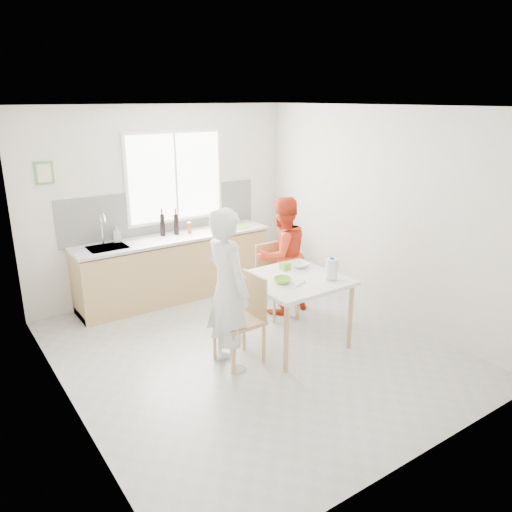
# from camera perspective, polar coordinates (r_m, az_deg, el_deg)

# --- Properties ---
(ground) EXTENTS (4.50, 4.50, 0.00)m
(ground) POSITION_cam_1_polar(r_m,az_deg,el_deg) (5.86, -0.53, -10.68)
(ground) COLOR #B7B7B2
(ground) RESTS_ON ground
(room_shell) EXTENTS (4.50, 4.50, 4.50)m
(room_shell) POSITION_cam_1_polar(r_m,az_deg,el_deg) (5.28, -0.58, 5.21)
(room_shell) COLOR silver
(room_shell) RESTS_ON ground
(window) EXTENTS (1.50, 0.06, 1.30)m
(window) POSITION_cam_1_polar(r_m,az_deg,el_deg) (7.28, -9.21, 8.90)
(window) COLOR white
(window) RESTS_ON room_shell
(backsplash) EXTENTS (3.00, 0.02, 0.65)m
(backsplash) POSITION_cam_1_polar(r_m,az_deg,el_deg) (7.29, -10.49, 5.05)
(backsplash) COLOR white
(backsplash) RESTS_ON room_shell
(picture_frame) EXTENTS (0.22, 0.03, 0.28)m
(picture_frame) POSITION_cam_1_polar(r_m,az_deg,el_deg) (6.70, -23.06, 8.72)
(picture_frame) COLOR #549A46
(picture_frame) RESTS_ON room_shell
(kitchen_counter) EXTENTS (2.84, 0.64, 1.37)m
(kitchen_counter) POSITION_cam_1_polar(r_m,az_deg,el_deg) (7.26, -9.21, -1.57)
(kitchen_counter) COLOR tan
(kitchen_counter) RESTS_ON ground
(dining_table) EXTENTS (1.08, 1.08, 0.82)m
(dining_table) POSITION_cam_1_polar(r_m,az_deg,el_deg) (5.73, 4.28, -3.31)
(dining_table) COLOR white
(dining_table) RESTS_ON ground
(chair_left) EXTENTS (0.46, 0.46, 0.98)m
(chair_left) POSITION_cam_1_polar(r_m,az_deg,el_deg) (5.43, -1.33, -6.73)
(chair_left) COLOR tan
(chair_left) RESTS_ON ground
(chair_far) EXTENTS (0.45, 0.45, 0.95)m
(chair_far) POSITION_cam_1_polar(r_m,az_deg,el_deg) (6.61, 2.07, -2.30)
(chair_far) COLOR tan
(chair_far) RESTS_ON ground
(person_white) EXTENTS (0.43, 0.64, 1.75)m
(person_white) POSITION_cam_1_polar(r_m,az_deg,el_deg) (5.20, -3.25, -3.89)
(person_white) COLOR white
(person_white) RESTS_ON ground
(person_red) EXTENTS (0.77, 0.60, 1.57)m
(person_red) POSITION_cam_1_polar(r_m,az_deg,el_deg) (6.60, 3.00, 0.02)
(person_red) COLOR red
(person_red) RESTS_ON ground
(bowl_green) EXTENTS (0.20, 0.20, 0.06)m
(bowl_green) POSITION_cam_1_polar(r_m,az_deg,el_deg) (5.54, 3.03, -2.79)
(bowl_green) COLOR #90D932
(bowl_green) RESTS_ON dining_table
(bowl_white) EXTENTS (0.22, 0.22, 0.05)m
(bowl_white) POSITION_cam_1_polar(r_m,az_deg,el_deg) (6.06, 5.00, -1.04)
(bowl_white) COLOR white
(bowl_white) RESTS_ON dining_table
(milk_jug) EXTENTS (0.19, 0.14, 0.24)m
(milk_jug) POSITION_cam_1_polar(r_m,az_deg,el_deg) (5.67, 8.66, -1.39)
(milk_jug) COLOR white
(milk_jug) RESTS_ON dining_table
(green_box) EXTENTS (0.10, 0.10, 0.09)m
(green_box) POSITION_cam_1_polar(r_m,az_deg,el_deg) (5.95, 3.35, -1.16)
(green_box) COLOR #7EC42D
(green_box) RESTS_ON dining_table
(spoon) EXTENTS (0.15, 0.07, 0.01)m
(spoon) POSITION_cam_1_polar(r_m,az_deg,el_deg) (5.49, 5.11, -3.23)
(spoon) COLOR #A5A5AA
(spoon) RESTS_ON dining_table
(cutting_board) EXTENTS (0.35, 0.25, 0.01)m
(cutting_board) POSITION_cam_1_polar(r_m,az_deg,el_deg) (7.48, -2.37, 3.29)
(cutting_board) COLOR #71C32D
(cutting_board) RESTS_ON kitchen_counter
(wine_bottle_a) EXTENTS (0.07, 0.07, 0.32)m
(wine_bottle_a) POSITION_cam_1_polar(r_m,az_deg,el_deg) (7.12, -10.65, 3.53)
(wine_bottle_a) COLOR black
(wine_bottle_a) RESTS_ON kitchen_counter
(wine_bottle_b) EXTENTS (0.07, 0.07, 0.30)m
(wine_bottle_b) POSITION_cam_1_polar(r_m,az_deg,el_deg) (7.17, -9.10, 3.64)
(wine_bottle_b) COLOR black
(wine_bottle_b) RESTS_ON kitchen_counter
(jar_amber) EXTENTS (0.06, 0.06, 0.16)m
(jar_amber) POSITION_cam_1_polar(r_m,az_deg,el_deg) (7.21, -7.63, 3.21)
(jar_amber) COLOR #935820
(jar_amber) RESTS_ON kitchen_counter
(soap_bottle) EXTENTS (0.11, 0.11, 0.21)m
(soap_bottle) POSITION_cam_1_polar(r_m,az_deg,el_deg) (6.98, -15.62, 2.43)
(soap_bottle) COLOR #999999
(soap_bottle) RESTS_ON kitchen_counter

